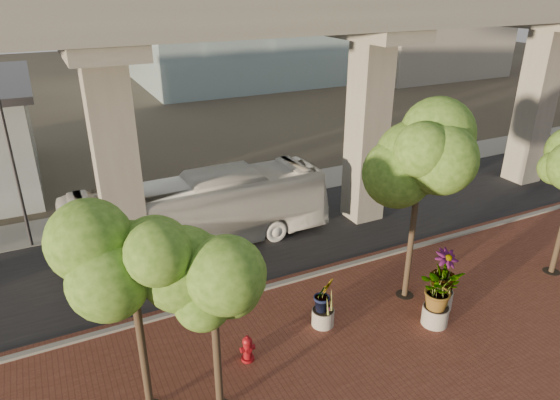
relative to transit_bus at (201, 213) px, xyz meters
name	(u,v)px	position (x,y,z in m)	size (l,w,h in m)	color
ground	(276,259)	(2.51, -2.69, -1.70)	(160.00, 160.00, 0.00)	#383128
brick_plaza	(385,375)	(2.51, -10.69, -1.67)	(70.00, 13.00, 0.06)	brown
asphalt_road	(258,240)	(2.51, -0.69, -1.68)	(90.00, 8.00, 0.04)	black
curb_strip	(296,280)	(2.51, -4.69, -1.62)	(70.00, 0.25, 0.16)	gray
far_sidewalk	(219,198)	(2.51, 4.81, -1.67)	(90.00, 3.00, 0.06)	gray
transit_viaduct	(254,89)	(2.51, -0.69, 5.59)	(72.00, 5.60, 12.40)	gray
transit_bus	(201,213)	(0.00, 0.00, 0.00)	(2.86, 12.18, 3.39)	silver
parked_car	(551,147)	(25.74, 1.31, -0.92)	(1.64, 4.73, 1.56)	black
fire_hydrant	(248,348)	(-1.13, -8.16, -1.18)	(0.48, 0.43, 0.96)	maroon
planter_front	(439,291)	(5.68, -9.41, -0.25)	(2.08, 2.08, 2.29)	#AAA299
planter_right	(443,274)	(6.53, -8.72, -0.17)	(2.27, 2.27, 2.43)	#AAA69A
planter_left	(324,297)	(2.01, -7.67, -0.44)	(1.80, 1.80, 1.98)	#ADAA9C
street_tree_far_west	(132,272)	(-4.48, -8.79, 3.01)	(3.68, 3.68, 6.34)	#413425
street_tree_near_west	(212,280)	(-2.64, -9.67, 2.76)	(3.46, 3.46, 6.00)	#413425
street_tree_near_east	(420,166)	(5.88, -7.51, 3.78)	(4.36, 4.36, 7.42)	#413425
streetlamp_west	(10,149)	(-7.28, 3.37, 3.13)	(0.41, 1.20, 8.27)	#2F2F34
streetlamp_east	(365,100)	(11.16, 3.33, 3.46)	(0.44, 1.28, 8.84)	#302F35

